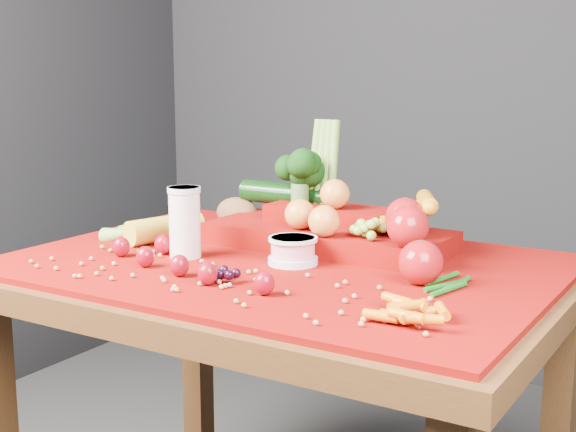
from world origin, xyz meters
The scene contains 12 objects.
table centered at (0.00, 0.00, 0.66)m, with size 1.10×0.80×0.75m.
red_cloth centered at (0.00, 0.00, 0.76)m, with size 1.05×0.75×0.01m, color #780404.
milk_glass centered at (-0.19, -0.07, 0.84)m, with size 0.07×0.07×0.14m.
yogurt_bowl centered at (0.03, -0.01, 0.79)m, with size 0.10×0.10×0.05m.
strawberry_scatter centered at (-0.13, -0.17, 0.79)m, with size 0.44×0.18×0.05m.
dark_grape_cluster centered at (-0.01, -0.18, 0.78)m, with size 0.06×0.05×0.03m, color black, non-canonical shape.
soybean_scatter centered at (0.00, -0.20, 0.77)m, with size 0.84×0.24×0.01m, color #B17B4C, non-canonical shape.
corn_ear centered at (-0.36, -0.01, 0.78)m, with size 0.22×0.26×0.06m.
potato centered at (-0.27, 0.22, 0.80)m, with size 0.11×0.08×0.07m, color brown.
baby_carrot_pile centered at (0.36, -0.21, 0.78)m, with size 0.17×0.17×0.03m, color #D06607, non-canonical shape.
green_bean_pile centered at (0.34, -0.01, 0.77)m, with size 0.14×0.12×0.01m, color #135313, non-canonical shape.
produce_mound centered at (0.05, 0.15, 0.82)m, with size 0.59×0.36×0.27m.
Camera 1 is at (0.82, -1.32, 1.15)m, focal length 50.00 mm.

